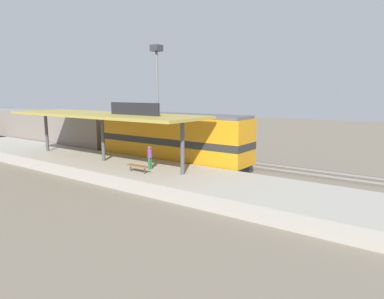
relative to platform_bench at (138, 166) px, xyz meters
The scene contains 10 objects.
ground_plane 9.63m from the platform_bench, 32.99° to the left, with size 120.00×120.00×0.00m, color #706656.
track_near 8.04m from the platform_bench, 40.88° to the left, with size 3.20×110.00×0.16m.
track_far 11.88m from the platform_bench, 26.10° to the left, with size 3.20×110.00×0.16m.
platform 5.45m from the platform_bench, 74.91° to the left, with size 6.00×44.00×0.90m, color #9E998E.
station_canopy 6.18m from the platform_bench, 74.65° to the left, with size 5.20×18.00×4.70m.
platform_bench is the anchor object (origin of this frame).
locomotive 6.39m from the platform_bench, 17.83° to the left, with size 2.93×14.43×4.44m.
passenger_carriage_front 20.84m from the platform_bench, 73.25° to the left, with size 2.90×20.00×4.24m.
light_mast 18.62m from the platform_bench, 36.80° to the left, with size 1.10×1.10×11.70m.
person_waiting 1.36m from the platform_bench, ahead, with size 0.34×0.34×1.71m.
Camera 1 is at (-22.12, -21.37, 6.25)m, focal length 31.55 mm.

